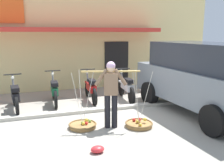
# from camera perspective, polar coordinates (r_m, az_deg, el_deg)

# --- Properties ---
(ground_plane) EXTENTS (90.00, 90.00, 0.00)m
(ground_plane) POSITION_cam_1_polar(r_m,az_deg,el_deg) (7.18, -1.00, -7.74)
(ground_plane) COLOR #9E998C
(sidewalk_curb) EXTENTS (20.00, 0.24, 0.10)m
(sidewalk_curb) POSITION_cam_1_polar(r_m,az_deg,el_deg) (7.81, -2.56, -5.78)
(sidewalk_curb) COLOR #BAB4A5
(sidewalk_curb) RESTS_ON ground
(fruit_vendor) EXTENTS (1.41, 0.43, 1.70)m
(fruit_vendor) POSITION_cam_1_polar(r_m,az_deg,el_deg) (6.23, -0.25, -1.42)
(fruit_vendor) COLOR black
(fruit_vendor) RESTS_ON ground
(fruit_basket_left_side) EXTENTS (0.72, 0.72, 1.45)m
(fruit_basket_left_side) POSITION_cam_1_polar(r_m,az_deg,el_deg) (6.50, -6.68, -9.27)
(fruit_basket_left_side) COLOR #9E7542
(fruit_basket_left_side) RESTS_ON ground
(fruit_basket_right_side) EXTENTS (0.72, 0.72, 1.45)m
(fruit_basket_right_side) POSITION_cam_1_polar(r_m,az_deg,el_deg) (6.57, 6.16, -9.01)
(fruit_basket_right_side) COLOR #9E7542
(fruit_basket_right_side) RESTS_ON ground
(motorcycle_nearest_shop) EXTENTS (0.54, 1.82, 1.09)m
(motorcycle_nearest_shop) POSITION_cam_1_polar(r_m,az_deg,el_deg) (8.29, -21.22, -2.65)
(motorcycle_nearest_shop) COLOR black
(motorcycle_nearest_shop) RESTS_ON ground
(motorcycle_second_in_row) EXTENTS (0.54, 1.82, 1.09)m
(motorcycle_second_in_row) POSITION_cam_1_polar(r_m,az_deg,el_deg) (8.68, -13.02, -1.53)
(motorcycle_second_in_row) COLOR black
(motorcycle_second_in_row) RESTS_ON ground
(motorcycle_third_in_row) EXTENTS (0.54, 1.82, 1.09)m
(motorcycle_third_in_row) POSITION_cam_1_polar(r_m,az_deg,el_deg) (8.85, -4.86, -1.02)
(motorcycle_third_in_row) COLOR black
(motorcycle_third_in_row) RESTS_ON ground
(motorcycle_end_of_row) EXTENTS (0.54, 1.82, 1.09)m
(motorcycle_end_of_row) POSITION_cam_1_polar(r_m,az_deg,el_deg) (8.99, 3.30, -0.81)
(motorcycle_end_of_row) COLOR black
(motorcycle_end_of_row) RESTS_ON ground
(parked_truck) EXTENTS (2.39, 4.91, 2.10)m
(parked_truck) POSITION_cam_1_polar(r_m,az_deg,el_deg) (7.79, 20.40, 1.64)
(parked_truck) COLOR slate
(parked_truck) RESTS_ON ground
(storefront_building) EXTENTS (13.00, 6.00, 4.20)m
(storefront_building) POSITION_cam_1_polar(r_m,az_deg,el_deg) (13.13, -10.91, 10.16)
(storefront_building) COLOR #DBC684
(storefront_building) RESTS_ON ground
(plastic_litter_bag) EXTENTS (0.28, 0.22, 0.14)m
(plastic_litter_bag) POSITION_cam_1_polar(r_m,az_deg,el_deg) (5.22, -3.32, -14.64)
(plastic_litter_bag) COLOR red
(plastic_litter_bag) RESTS_ON ground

